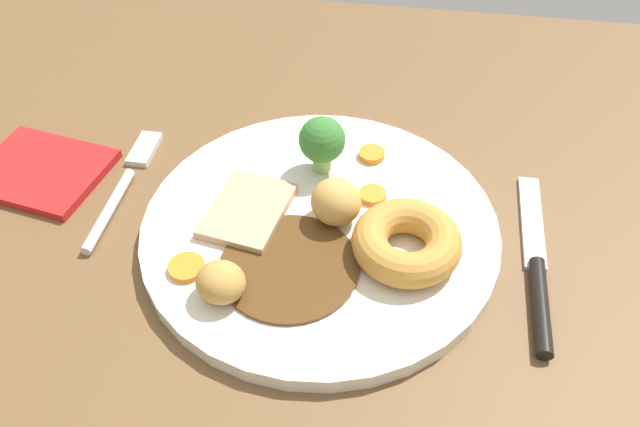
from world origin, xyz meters
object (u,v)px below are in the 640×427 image
at_px(carrot_coin_front, 187,267).
at_px(carrot_coin_side, 373,195).
at_px(fork, 125,183).
at_px(yorkshire_pudding, 406,246).
at_px(carrot_coin_back, 372,154).
at_px(broccoli_floret, 322,141).
at_px(knife, 537,272).
at_px(roast_potato_right, 221,282).
at_px(folded_napkin, 41,171).
at_px(meat_slice_main, 248,210).
at_px(dinner_plate, 320,228).
at_px(roast_potato_left, 336,202).

distance_m(carrot_coin_front, carrot_coin_side, 0.16).
bearing_deg(fork, yorkshire_pudding, -102.59).
distance_m(yorkshire_pudding, fork, 0.25).
height_order(carrot_coin_back, broccoli_floret, broccoli_floret).
bearing_deg(knife, carrot_coin_front, 101.04).
relative_size(roast_potato_right, carrot_coin_side, 1.61).
bearing_deg(carrot_coin_side, folded_napkin, -179.85).
height_order(carrot_coin_side, folded_napkin, carrot_coin_side).
relative_size(roast_potato_right, carrot_coin_front, 1.33).
height_order(meat_slice_main, carrot_coin_back, meat_slice_main).
distance_m(yorkshire_pudding, broccoli_floret, 0.12).
height_order(dinner_plate, folded_napkin, dinner_plate).
bearing_deg(carrot_coin_front, carrot_coin_back, 50.64).
xyz_separation_m(roast_potato_right, carrot_coin_side, (0.10, 0.12, -0.01)).
relative_size(meat_slice_main, roast_potato_right, 2.16).
bearing_deg(yorkshire_pudding, fork, 166.89).
bearing_deg(folded_napkin, roast_potato_right, -30.20).
relative_size(carrot_coin_front, carrot_coin_back, 1.19).
bearing_deg(knife, folded_napkin, 84.14).
height_order(carrot_coin_side, broccoli_floret, broccoli_floret).
height_order(yorkshire_pudding, broccoli_floret, broccoli_floret).
bearing_deg(folded_napkin, roast_potato_left, -5.93).
relative_size(dinner_plate, carrot_coin_back, 12.50).
relative_size(meat_slice_main, carrot_coin_side, 3.48).
relative_size(yorkshire_pudding, broccoli_floret, 1.58).
height_order(yorkshire_pudding, carrot_coin_side, yorkshire_pudding).
distance_m(carrot_coin_front, fork, 0.13).
distance_m(roast_potato_left, carrot_coin_side, 0.04).
bearing_deg(meat_slice_main, fork, 165.82).
relative_size(fork, knife, 0.82).
height_order(carrot_coin_front, broccoli_floret, broccoli_floret).
height_order(meat_slice_main, roast_potato_right, roast_potato_right).
bearing_deg(dinner_plate, carrot_coin_side, 41.98).
distance_m(yorkshire_pudding, roast_potato_left, 0.07).
distance_m(yorkshire_pudding, folded_napkin, 0.33).
height_order(roast_potato_right, carrot_coin_front, roast_potato_right).
relative_size(roast_potato_left, fork, 0.26).
height_order(roast_potato_right, carrot_coin_side, roast_potato_right).
xyz_separation_m(roast_potato_right, fork, (-0.12, 0.11, -0.02)).
bearing_deg(yorkshire_pudding, carrot_coin_back, 107.63).
bearing_deg(roast_potato_left, meat_slice_main, -175.39).
bearing_deg(carrot_coin_back, knife, -37.26).
height_order(roast_potato_left, roast_potato_right, roast_potato_left).
height_order(meat_slice_main, knife, meat_slice_main).
bearing_deg(carrot_coin_front, folded_napkin, 149.69).
distance_m(roast_potato_right, fork, 0.17).
relative_size(broccoli_floret, folded_napkin, 0.47).
xyz_separation_m(roast_potato_left, knife, (0.16, -0.02, -0.03)).
bearing_deg(roast_potato_left, dinner_plate, -152.66).
distance_m(carrot_coin_front, broccoli_floret, 0.15).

